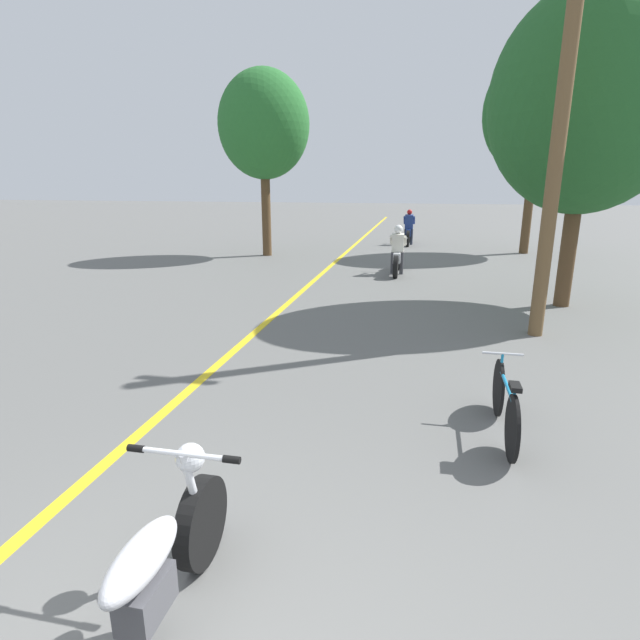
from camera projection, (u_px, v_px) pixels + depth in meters
name	position (u px, v px, depth m)	size (l,w,h in m)	color
lane_stripe_center	(321.00, 274.00, 14.49)	(0.14, 48.00, 0.01)	yellow
utility_pole	(561.00, 117.00, 7.84)	(1.10, 0.24, 6.98)	brown
roadside_tree_right_near	(588.00, 101.00, 9.74)	(3.79, 3.41, 6.31)	#513A23
roadside_tree_right_far	(539.00, 112.00, 17.33)	(3.77, 3.39, 7.10)	#513A23
roadside_tree_left	(264.00, 125.00, 16.95)	(3.14, 2.82, 6.26)	#513A23
motorcycle_foreground	(149.00, 584.00, 2.82)	(0.76, 2.08, 0.98)	black
motorcycle_rider_lead	(397.00, 255.00, 14.42)	(0.50, 1.99, 1.41)	black
motorcycle_rider_far	(409.00, 232.00, 21.07)	(0.50, 2.12, 1.45)	black
bicycle_parked	(505.00, 404.00, 5.24)	(0.44, 1.66, 0.77)	black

